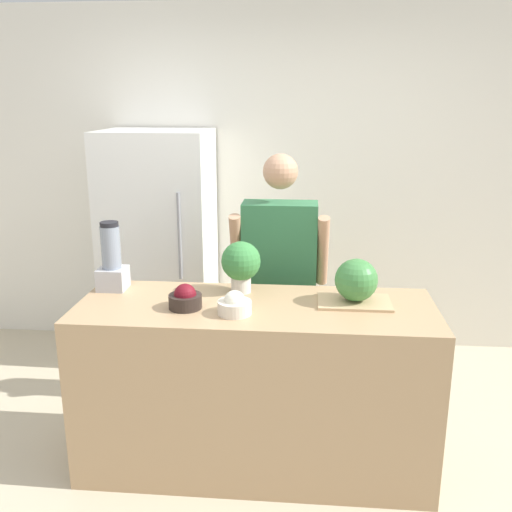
{
  "coord_description": "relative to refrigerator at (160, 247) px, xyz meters",
  "views": [
    {
      "loc": [
        0.25,
        -2.38,
        1.94
      ],
      "look_at": [
        0.0,
        0.37,
        1.16
      ],
      "focal_mm": 40.0,
      "sensor_mm": 36.0,
      "label": 1
    }
  ],
  "objects": [
    {
      "name": "cutting_board",
      "position": [
        1.33,
        -1.22,
        0.06
      ],
      "size": [
        0.37,
        0.25,
        0.01
      ],
      "color": "tan",
      "rests_on": "counter_island"
    },
    {
      "name": "refrigerator",
      "position": [
        0.0,
        0.0,
        0.0
      ],
      "size": [
        0.77,
        0.67,
        1.71
      ],
      "color": "white",
      "rests_on": "ground_plane"
    },
    {
      "name": "watermelon",
      "position": [
        1.34,
        -1.22,
        0.18
      ],
      "size": [
        0.22,
        0.22,
        0.22
      ],
      "color": "#3D7F3D",
      "rests_on": "cutting_board"
    },
    {
      "name": "bowl_cherries",
      "position": [
        0.49,
        -1.37,
        0.11
      ],
      "size": [
        0.17,
        0.17,
        0.13
      ],
      "color": "#2D231E",
      "rests_on": "counter_island"
    },
    {
      "name": "wall_back",
      "position": [
        0.83,
        0.37,
        0.45
      ],
      "size": [
        8.0,
        0.06,
        2.6
      ],
      "color": "white",
      "rests_on": "ground_plane"
    },
    {
      "name": "person",
      "position": [
        0.92,
        -0.64,
        -0.04
      ],
      "size": [
        0.59,
        0.26,
        1.61
      ],
      "color": "gray",
      "rests_on": "ground_plane"
    },
    {
      "name": "counter_island",
      "position": [
        0.83,
        -1.29,
        -0.4
      ],
      "size": [
        1.83,
        0.67,
        0.91
      ],
      "color": "tan",
      "rests_on": "ground_plane"
    },
    {
      "name": "blender",
      "position": [
        0.03,
        -1.11,
        0.21
      ],
      "size": [
        0.15,
        0.15,
        0.38
      ],
      "color": "#B7B7BC",
      "rests_on": "counter_island"
    },
    {
      "name": "ground_plane",
      "position": [
        0.83,
        -1.63,
        -0.85
      ],
      "size": [
        14.0,
        14.0,
        0.0
      ],
      "primitive_type": "plane",
      "color": "beige"
    },
    {
      "name": "bowl_cream",
      "position": [
        0.74,
        -1.42,
        0.1
      ],
      "size": [
        0.17,
        0.17,
        0.12
      ],
      "color": "beige",
      "rests_on": "counter_island"
    },
    {
      "name": "potted_plant",
      "position": [
        0.74,
        -1.1,
        0.22
      ],
      "size": [
        0.21,
        0.21,
        0.28
      ],
      "color": "beige",
      "rests_on": "counter_island"
    }
  ]
}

